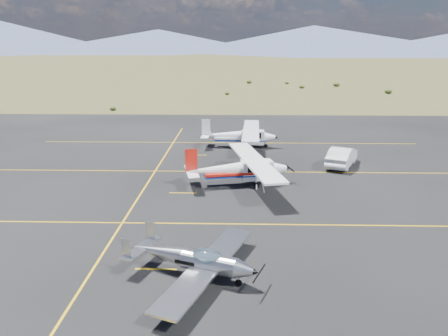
% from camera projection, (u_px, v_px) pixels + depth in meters
% --- Properties ---
extents(ground, '(1600.00, 1600.00, 0.00)m').
position_uv_depth(ground, '(221.00, 238.00, 24.07)').
color(ground, '#383D1C').
rests_on(ground, ground).
extents(apron, '(72.00, 72.00, 0.02)m').
position_uv_depth(apron, '(225.00, 196.00, 30.79)').
color(apron, black).
rests_on(apron, ground).
extents(aircraft_low_wing, '(6.19, 8.33, 1.84)m').
position_uv_depth(aircraft_low_wing, '(195.00, 260.00, 19.86)').
color(aircraft_low_wing, silver).
rests_on(aircraft_low_wing, apron).
extents(aircraft_cessna, '(7.40, 11.70, 2.96)m').
position_uv_depth(aircraft_cessna, '(239.00, 168.00, 32.77)').
color(aircraft_cessna, white).
rests_on(aircraft_cessna, apron).
extents(aircraft_plain, '(6.82, 11.39, 2.88)m').
position_uv_depth(aircraft_plain, '(240.00, 135.00, 44.72)').
color(aircraft_plain, white).
rests_on(aircraft_plain, apron).
extents(sedan, '(3.81, 5.46, 1.71)m').
position_uv_depth(sedan, '(342.00, 156.00, 38.00)').
color(sedan, silver).
rests_on(sedan, apron).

